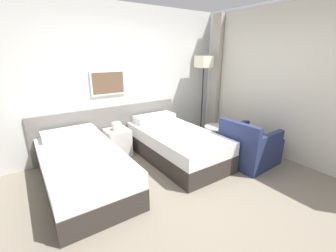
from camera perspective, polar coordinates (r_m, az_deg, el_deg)
name	(u,v)px	position (r m, az deg, el deg)	size (l,w,h in m)	color
ground_plane	(185,190)	(3.31, 4.25, -16.02)	(16.00, 16.00, 0.00)	slate
wall_headboard	(122,83)	(4.46, -11.57, 10.67)	(10.00, 0.10, 2.70)	silver
wall_window	(295,85)	(4.40, 29.65, 9.14)	(0.21, 4.43, 2.70)	white
bed_near_door	(83,169)	(3.48, -20.73, -10.12)	(1.02, 1.97, 0.66)	#332D28
bed_near_window	(176,144)	(4.09, 1.93, -4.56)	(1.02, 1.97, 0.66)	#332D28
nightstand	(118,142)	(4.33, -12.63, -3.89)	(0.42, 0.41, 0.64)	beige
floor_lamp	(204,67)	(5.03, 9.05, 14.57)	(0.29, 0.29, 1.78)	black
side_table	(217,134)	(4.41, 12.30, -2.02)	(0.49, 0.49, 0.51)	gray
armchair	(249,148)	(4.14, 19.87, -5.32)	(0.88, 0.79, 0.80)	navy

